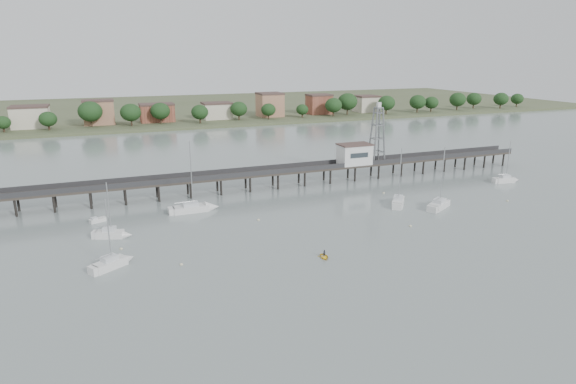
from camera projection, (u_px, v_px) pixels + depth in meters
name	position (u px, v px, depth m)	size (l,w,h in m)	color
ground_plane	(408.00, 305.00, 62.14)	(500.00, 500.00, 0.00)	slate
pier	(262.00, 173.00, 114.82)	(150.00, 5.00, 5.50)	#2D2823
pier_building	(354.00, 154.00, 122.76)	(8.40, 5.40, 5.30)	silver
lattice_tower	(377.00, 135.00, 123.80)	(3.20, 3.20, 15.50)	slate
sailboat_d	(441.00, 204.00, 102.10)	(8.44, 6.20, 13.74)	silver
sailboat_c	(398.00, 201.00, 104.23)	(6.64, 7.61, 13.03)	silver
sailboat_e	(508.00, 180.00, 121.42)	(6.79, 2.88, 11.03)	silver
sailboat_b	(115.00, 234.00, 84.75)	(6.51, 3.75, 10.53)	silver
sailboat_a	(115.00, 262.00, 73.32)	(6.79, 5.31, 11.35)	silver
sailboat_f	(199.00, 208.00, 99.32)	(9.51, 2.89, 15.52)	silver
white_tender	(98.00, 220.00, 92.74)	(3.42, 2.41, 1.23)	silver
yellow_dinghy	(324.00, 258.00, 76.56)	(1.76, 0.51, 2.47)	yellow
dinghy_occupant	(324.00, 258.00, 76.56)	(0.41, 1.11, 0.27)	black
mooring_buoys	(326.00, 222.00, 92.67)	(81.44, 23.38, 0.39)	beige
far_shore	(164.00, 109.00, 276.55)	(500.00, 170.00, 10.40)	#475133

